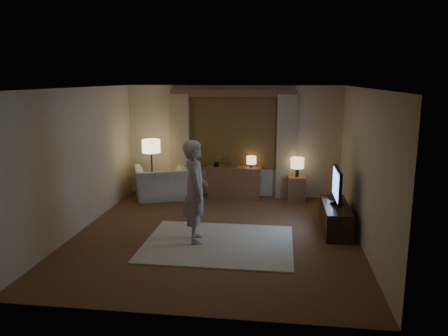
% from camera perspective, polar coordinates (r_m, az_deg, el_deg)
% --- Properties ---
extents(room, '(5.04, 5.54, 2.64)m').
position_cam_1_polar(room, '(8.06, -0.60, 1.47)').
color(room, brown).
rests_on(room, ground).
extents(rug, '(2.50, 2.00, 0.02)m').
position_cam_1_polar(rug, '(7.52, -0.72, -9.79)').
color(rug, beige).
rests_on(rug, floor).
extents(sideboard, '(1.20, 0.40, 0.70)m').
position_cam_1_polar(sideboard, '(10.20, 1.31, -2.00)').
color(sideboard, brown).
rests_on(sideboard, floor).
extents(picture_frame, '(0.16, 0.02, 0.20)m').
position_cam_1_polar(picture_frame, '(10.10, 1.32, 0.48)').
color(picture_frame, brown).
rests_on(picture_frame, sideboard).
extents(plant, '(0.17, 0.13, 0.30)m').
position_cam_1_polar(plant, '(10.14, -0.92, 0.82)').
color(plant, '#999999').
rests_on(plant, sideboard).
extents(table_lamp_sideboard, '(0.22, 0.22, 0.30)m').
position_cam_1_polar(table_lamp_sideboard, '(10.05, 3.59, 0.97)').
color(table_lamp_sideboard, black).
rests_on(table_lamp_sideboard, sideboard).
extents(floor_lamp, '(0.41, 0.41, 1.40)m').
position_cam_1_polar(floor_lamp, '(10.03, -9.48, 2.41)').
color(floor_lamp, black).
rests_on(floor_lamp, floor).
extents(armchair, '(1.45, 1.37, 0.75)m').
position_cam_1_polar(armchair, '(10.23, -8.25, -1.92)').
color(armchair, beige).
rests_on(armchair, floor).
extents(side_table, '(0.40, 0.40, 0.56)m').
position_cam_1_polar(side_table, '(10.12, 9.45, -2.68)').
color(side_table, brown).
rests_on(side_table, floor).
extents(table_lamp_side, '(0.30, 0.30, 0.44)m').
position_cam_1_polar(table_lamp_side, '(9.99, 9.56, 0.59)').
color(table_lamp_side, black).
rests_on(table_lamp_side, side_table).
extents(tv_stand, '(0.45, 1.40, 0.50)m').
position_cam_1_polar(tv_stand, '(8.31, 14.35, -6.30)').
color(tv_stand, black).
rests_on(tv_stand, floor).
extents(tv, '(0.23, 0.92, 0.67)m').
position_cam_1_polar(tv, '(8.14, 14.55, -2.17)').
color(tv, black).
rests_on(tv, tv_stand).
extents(person, '(0.57, 0.72, 1.74)m').
position_cam_1_polar(person, '(7.37, -3.75, -3.05)').
color(person, '#B6AFA8').
rests_on(person, rug).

